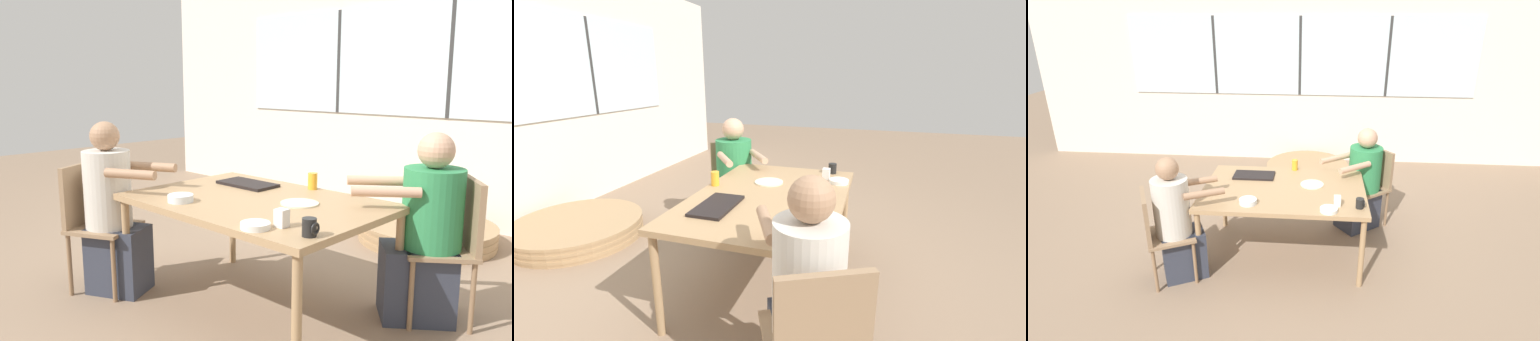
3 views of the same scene
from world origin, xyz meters
The scene contains 14 objects.
ground_plane centered at (0.00, 0.00, 0.00)m, with size 16.00×16.00×0.00m, color #8C725B.
dining_table centered at (0.00, 0.00, 0.67)m, with size 1.54×1.05×0.72m.
chair_for_woman_green_shirt centered at (0.94, 0.72, 0.52)m, with size 0.56×0.56×0.88m.
chair_for_man_blue_shirt centered at (-1.06, -0.53, 0.52)m, with size 0.54×0.54×0.88m.
person_woman_green_shirt centered at (0.80, 0.62, 0.51)m, with size 0.71×0.66×1.15m.
person_man_blue_shirt centered at (-0.91, -0.46, 0.53)m, with size 0.65×0.53×1.17m.
food_tray_dark centered at (-0.33, 0.26, 0.73)m, with size 0.41×0.22×0.02m.
coffee_mug centered at (0.69, -0.35, 0.76)m, with size 0.08×0.07×0.09m.
juice_glass centered at (0.07, 0.47, 0.78)m, with size 0.06×0.06×0.11m.
milk_carton_small centered at (0.49, -0.33, 0.77)m, with size 0.06×0.06×0.09m.
bowl_white_shallow centered at (0.42, -0.44, 0.74)m, with size 0.15×0.15×0.03m.
bowl_cereal centered at (-0.29, -0.36, 0.74)m, with size 0.15×0.15×0.04m.
plate_tortillas centered at (0.27, 0.09, 0.73)m, with size 0.23×0.23×0.01m.
folded_table_stack centered at (0.16, 2.03, 0.09)m, with size 1.20×1.20×0.18m.
Camera 2 is at (-2.20, -0.70, 1.55)m, focal length 24.00 mm.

